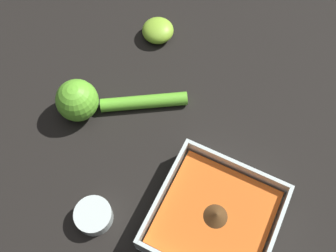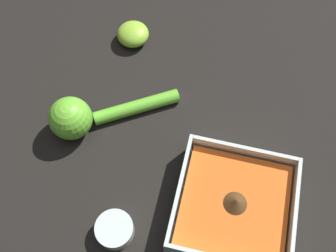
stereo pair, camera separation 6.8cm
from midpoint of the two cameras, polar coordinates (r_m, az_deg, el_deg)
name	(u,v)px [view 1 (the left image)]	position (r m, az deg, el deg)	size (l,w,h in m)	color
ground_plane	(208,231)	(0.66, 8.86, -15.14)	(4.00, 4.00, 0.00)	black
square_dish	(213,218)	(0.64, 9.68, -13.40)	(0.18, 0.18, 0.06)	silver
spice_bowl	(93,215)	(0.65, -7.86, -13.04)	(0.06, 0.06, 0.03)	silver
lemon_squeezer	(89,100)	(0.71, -8.71, 3.45)	(0.15, 0.21, 0.08)	#6BC633
lemon_half	(157,30)	(0.81, 0.86, 13.54)	(0.06, 0.06, 0.04)	#93CC38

